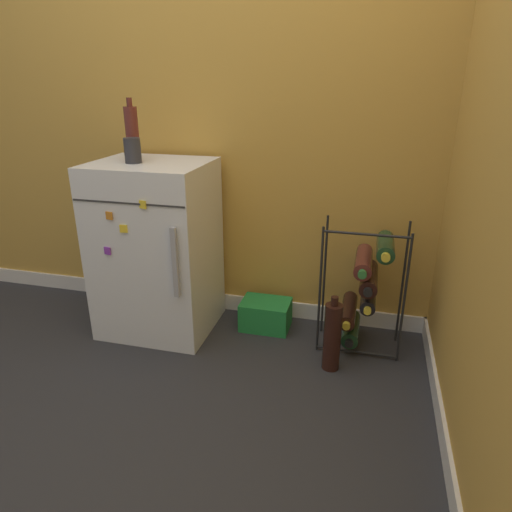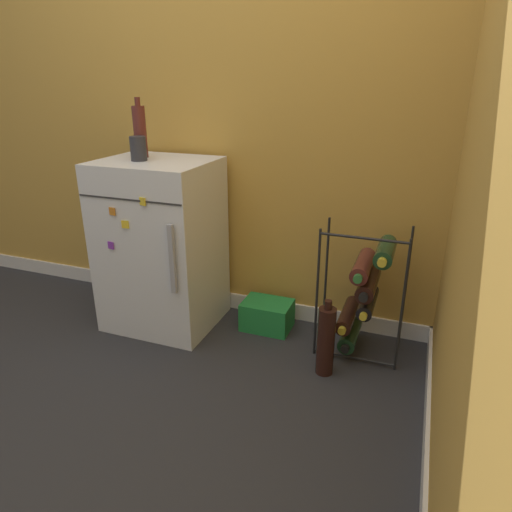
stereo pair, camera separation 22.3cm
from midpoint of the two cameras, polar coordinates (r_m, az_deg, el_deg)
The scene contains 8 objects.
ground_plane at distance 2.11m, azimuth -11.30°, elevation -15.48°, with size 14.00×14.00×0.00m, color #28282B.
wall_back at distance 2.39m, azimuth -5.45°, elevation 20.93°, with size 7.07×0.07×2.50m.
mini_fridge at distance 2.40m, azimuth -14.91°, elevation 0.85°, with size 0.56×0.50×0.88m.
wine_rack at distance 2.21m, azimuth 10.56°, elevation -3.92°, with size 0.39×0.32×0.64m.
soda_box at distance 2.45m, azimuth -1.41°, elevation -7.38°, with size 0.26×0.19×0.15m.
fridge_top_cup at distance 2.28m, azimuth -17.97°, elevation 12.42°, with size 0.08×0.08×0.11m.
fridge_top_bottle at distance 2.37m, azimuth -17.93°, elevation 14.45°, with size 0.06×0.06×0.29m.
loose_bottle_floor at distance 2.10m, azimuth 6.48°, elevation -10.04°, with size 0.08×0.08×0.36m.
Camera 1 is at (0.69, -1.54, 1.25)m, focal length 32.00 mm.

